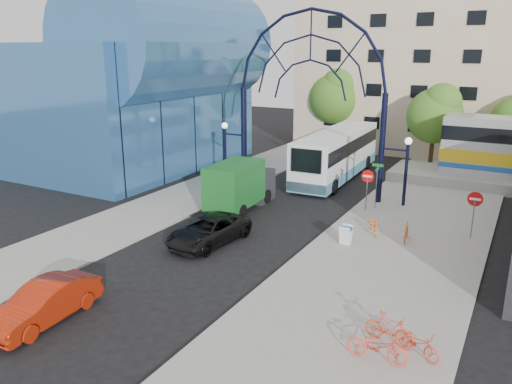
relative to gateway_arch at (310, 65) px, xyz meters
The scene contains 21 objects.
ground 16.41m from the gateway_arch, 90.00° to the right, with size 120.00×120.00×0.00m, color black.
sidewalk_east 15.37m from the gateway_arch, 51.34° to the right, with size 8.00×56.00×0.12m, color gray.
plaza_west 13.36m from the gateway_arch, 129.09° to the right, with size 5.00×50.00×0.12m, color gray.
gateway_arch is the anchor object (origin of this frame).
stop_sign 8.37m from the gateway_arch, 22.63° to the right, with size 0.80×0.07×2.50m.
do_not_enter_sign 13.43m from the gateway_arch, 19.99° to the right, with size 0.76×0.07×2.48m.
street_name_sign 8.38m from the gateway_arch, 15.07° to the right, with size 0.70×0.70×2.80m.
sandwich_board 12.52m from the gateway_arch, 55.09° to the right, with size 0.55×0.61×0.99m.
transit_hall 15.45m from the gateway_arch, behind, with size 16.50×18.00×14.50m.
apartment_block 21.12m from the gateway_arch, 84.55° to the left, with size 20.00×12.10×14.00m.
tree_north_a 13.98m from the gateway_arch, 62.83° to the left, with size 4.48×4.48×7.00m.
tree_north_b 16.72m from the gateway_arch, 103.68° to the left, with size 5.12×5.12×8.00m.
city_bus 8.53m from the gateway_arch, 87.79° to the left, with size 3.41×13.00×3.54m.
green_truck 8.99m from the gateway_arch, 113.77° to the right, with size 2.59×6.05×2.99m.
black_suv 13.54m from the gateway_arch, 93.28° to the right, with size 2.28×4.94×1.37m, color black.
red_sedan 21.68m from the gateway_arch, 94.38° to the right, with size 1.53×4.38×1.44m, color #9C1E09.
bike_near_a 11.70m from the gateway_arch, 41.86° to the right, with size 0.63×1.79×0.94m, color orange.
bike_near_b 12.86m from the gateway_arch, 36.44° to the right, with size 0.45×1.61×0.97m, color orange.
bike_far_a 20.80m from the gateway_arch, 56.02° to the right, with size 0.60×1.71×0.90m, color #E2432D.
bike_far_b 20.15m from the gateway_arch, 58.05° to the right, with size 0.50×1.76×1.06m, color #D3452A.
bike_far_c 21.03m from the gateway_arch, 60.06° to the right, with size 0.67×1.92×1.01m, color #F44130.
Camera 1 is at (13.02, -16.62, 9.54)m, focal length 35.00 mm.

